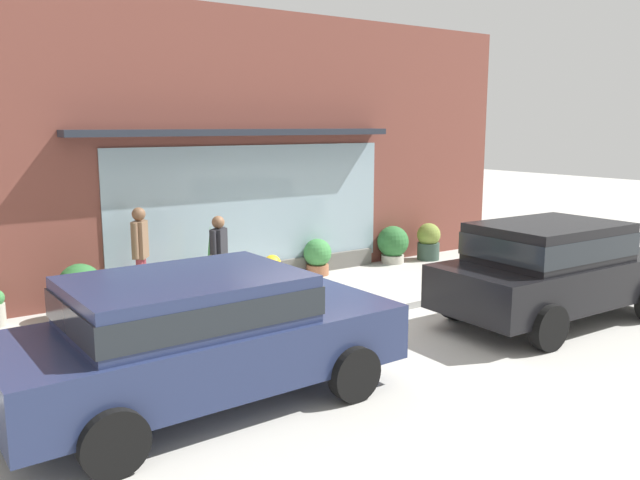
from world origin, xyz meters
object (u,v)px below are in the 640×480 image
at_px(potted_plant_window_right, 428,241).
at_px(potted_plant_window_center, 80,290).
at_px(pedestrian_with_handbag, 218,256).
at_px(potted_plant_doorstep, 318,256).
at_px(pedestrian_passerby, 140,248).
at_px(parked_car_black, 552,265).
at_px(fire_hydrant, 273,283).
at_px(potted_plant_near_hydrant, 393,244).
at_px(potted_plant_corner_tall, 211,262).
at_px(parked_car_navy, 198,331).

distance_m(potted_plant_window_right, potted_plant_window_center, 7.93).
xyz_separation_m(pedestrian_with_handbag, potted_plant_doorstep, (2.85, 1.19, -0.53)).
distance_m(pedestrian_passerby, parked_car_black, 6.80).
relative_size(parked_car_black, potted_plant_window_right, 4.86).
height_order(pedestrian_passerby, potted_plant_doorstep, pedestrian_passerby).
relative_size(fire_hydrant, potted_plant_near_hydrant, 1.14).
height_order(potted_plant_window_right, potted_plant_doorstep, potted_plant_window_right).
distance_m(fire_hydrant, potted_plant_doorstep, 2.79).
bearing_deg(potted_plant_doorstep, potted_plant_window_right, -3.66).
relative_size(pedestrian_passerby, potted_plant_near_hydrant, 2.04).
bearing_deg(potted_plant_near_hydrant, potted_plant_corner_tall, -176.36).
relative_size(potted_plant_near_hydrant, potted_plant_window_right, 0.99).
xyz_separation_m(fire_hydrant, potted_plant_corner_tall, (-0.41, 1.49, 0.14)).
xyz_separation_m(pedestrian_with_handbag, pedestrian_passerby, (-1.00, 0.96, 0.09)).
relative_size(pedestrian_passerby, potted_plant_corner_tall, 1.33).
bearing_deg(potted_plant_window_right, parked_car_black, -111.37).
bearing_deg(parked_car_navy, potted_plant_corner_tall, 61.78).
height_order(potted_plant_window_right, potted_plant_window_center, potted_plant_window_center).
distance_m(parked_car_black, parked_car_navy, 5.93).
height_order(pedestrian_with_handbag, pedestrian_passerby, pedestrian_passerby).
bearing_deg(parked_car_navy, potted_plant_doorstep, 42.51).
xyz_separation_m(fire_hydrant, parked_car_black, (3.36, -3.01, 0.42)).
height_order(parked_car_black, potted_plant_window_center, parked_car_black).
bearing_deg(fire_hydrant, parked_car_navy, -133.31).
height_order(pedestrian_with_handbag, potted_plant_doorstep, pedestrian_with_handbag).
bearing_deg(pedestrian_passerby, potted_plant_near_hydrant, -49.10).
bearing_deg(parked_car_navy, parked_car_black, -3.96).
relative_size(parked_car_navy, potted_plant_doorstep, 5.85).
distance_m(potted_plant_near_hydrant, potted_plant_window_center, 7.02).
relative_size(fire_hydrant, parked_car_black, 0.23).
bearing_deg(potted_plant_near_hydrant, pedestrian_passerby, -177.73).
relative_size(pedestrian_with_handbag, parked_car_navy, 0.36).
distance_m(pedestrian_passerby, potted_plant_window_right, 6.87).
xyz_separation_m(pedestrian_with_handbag, potted_plant_corner_tall, (0.28, 0.90, -0.30)).
bearing_deg(potted_plant_window_center, potted_plant_near_hydrant, 3.58).
xyz_separation_m(parked_car_black, potted_plant_corner_tall, (-3.77, 4.49, -0.28)).
height_order(parked_car_black, potted_plant_doorstep, parked_car_black).
xyz_separation_m(potted_plant_window_right, potted_plant_corner_tall, (-5.57, -0.10, 0.19)).
relative_size(potted_plant_window_right, potted_plant_corner_tall, 0.66).
relative_size(fire_hydrant, pedestrian_with_handbag, 0.60).
relative_size(potted_plant_doorstep, potted_plant_window_center, 0.83).
relative_size(parked_car_navy, potted_plant_window_center, 4.87).
distance_m(pedestrian_with_handbag, parked_car_navy, 3.80).
height_order(potted_plant_near_hydrant, potted_plant_doorstep, potted_plant_near_hydrant).
distance_m(potted_plant_near_hydrant, potted_plant_corner_tall, 4.66).
relative_size(fire_hydrant, potted_plant_window_center, 1.05).
xyz_separation_m(parked_car_black, parked_car_navy, (-5.92, 0.29, -0.05)).
xyz_separation_m(parked_car_navy, potted_plant_doorstep, (4.71, 4.50, -0.46)).
height_order(pedestrian_with_handbag, parked_car_black, pedestrian_with_handbag).
xyz_separation_m(parked_car_black, potted_plant_window_right, (1.80, 4.59, -0.47)).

